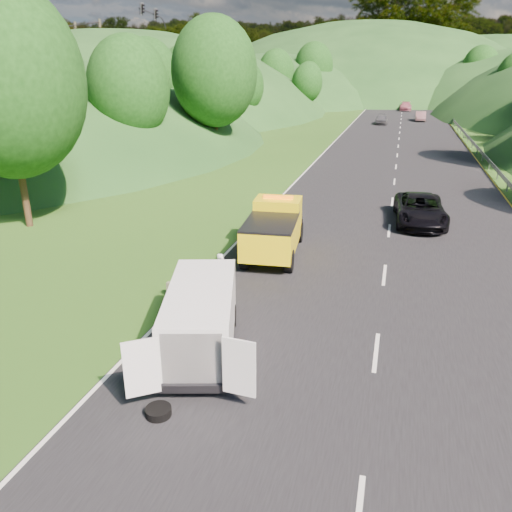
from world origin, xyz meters
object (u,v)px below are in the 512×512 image
(tow_truck, at_px, (274,229))
(woman, at_px, (222,292))
(white_van, at_px, (202,315))
(worker, at_px, (200,392))
(child, at_px, (217,298))
(suitcase, at_px, (172,289))
(spare_tire, at_px, (159,416))
(passing_suv, at_px, (418,223))

(tow_truck, relative_size, woman, 3.84)
(white_van, bearing_deg, tow_truck, 73.18)
(worker, bearing_deg, child, 94.68)
(tow_truck, height_order, woman, tow_truck)
(worker, distance_m, suitcase, 5.94)
(worker, relative_size, spare_tire, 2.67)
(child, xyz_separation_m, suitcase, (-1.61, -0.33, 0.27))
(tow_truck, distance_m, suitcase, 5.91)
(tow_truck, distance_m, passing_suv, 9.20)
(worker, relative_size, suitcase, 3.09)
(woman, relative_size, worker, 0.89)
(woman, height_order, worker, worker)
(passing_suv, bearing_deg, child, -125.60)
(white_van, xyz_separation_m, suitcase, (-2.42, 3.09, -0.86))
(woman, distance_m, child, 0.49)
(tow_truck, height_order, worker, tow_truck)
(woman, relative_size, spare_tire, 2.39)
(suitcase, bearing_deg, tow_truck, 64.49)
(spare_tire, relative_size, passing_suv, 0.12)
(suitcase, bearing_deg, child, 11.57)
(white_van, xyz_separation_m, passing_suv, (6.40, 14.95, -1.13))
(suitcase, bearing_deg, passing_suv, 53.36)
(woman, xyz_separation_m, worker, (1.46, -5.88, 0.00))
(passing_suv, bearing_deg, tow_truck, -137.33)
(tow_truck, distance_m, woman, 4.69)
(white_van, height_order, child, white_van)
(spare_tire, bearing_deg, worker, 62.71)
(worker, height_order, passing_suv, worker)
(tow_truck, relative_size, suitcase, 10.60)
(worker, bearing_deg, white_van, 98.21)
(woman, distance_m, suitcase, 1.85)
(spare_tire, bearing_deg, passing_suv, 70.73)
(white_van, distance_m, worker, 2.38)
(passing_suv, bearing_deg, suitcase, -130.22)
(white_van, height_order, passing_suv, white_van)
(tow_truck, bearing_deg, worker, -91.97)
(white_van, bearing_deg, suitcase, 111.93)
(tow_truck, xyz_separation_m, white_van, (-0.10, -8.36, -0.04))
(white_van, xyz_separation_m, worker, (0.68, -1.97, -1.13))
(woman, bearing_deg, suitcase, 126.96)
(tow_truck, relative_size, white_van, 0.95)
(child, relative_size, worker, 0.58)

